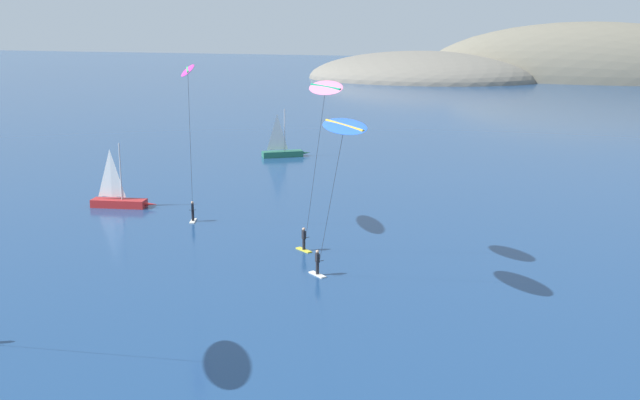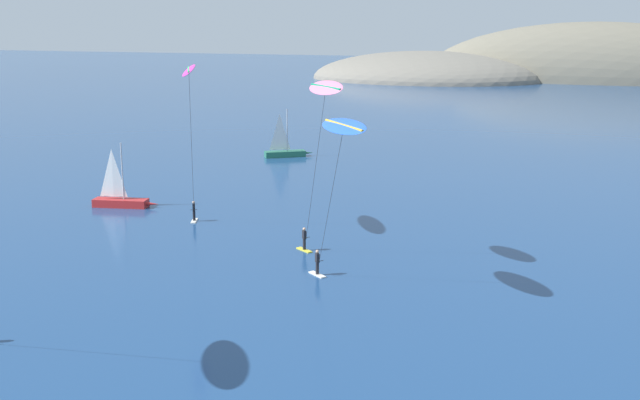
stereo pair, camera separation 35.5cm
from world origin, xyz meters
name	(u,v)px [view 1 (the left image)]	position (x,y,z in m)	size (l,w,h in m)	color
headland_island	(529,80)	(-2.24, 194.02, 0.00)	(116.22, 44.31, 29.53)	slate
sailboat_near	(122,200)	(-29.49, 40.43, 0.64)	(5.97, 2.16, 5.70)	#B22323
sailboat_far	(285,151)	(-24.37, 68.81, 0.64)	(5.53, 4.00, 5.70)	#23664C
kitesurfer_blue	(342,137)	(-5.08, 24.66, 9.58)	(5.59, 6.19, 10.68)	silver
kitesurfer_magenta	(188,83)	(-19.89, 34.84, 11.58)	(3.83, 6.81, 12.98)	silver
kitesurfer_pink	(323,104)	(-7.91, 30.24, 10.85)	(5.05, 5.16, 12.43)	yellow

